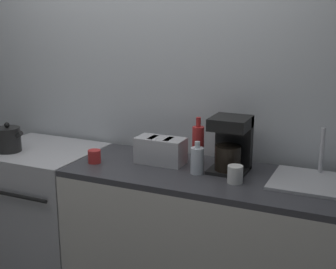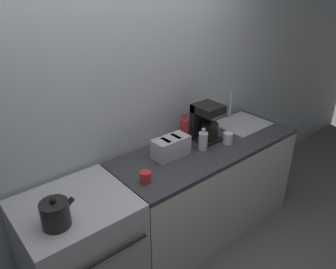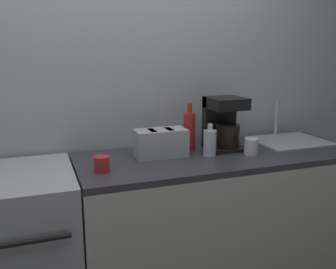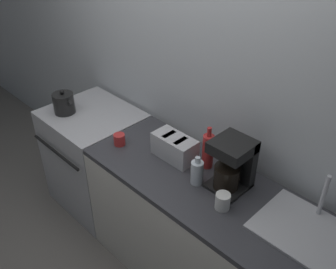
{
  "view_description": "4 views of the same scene",
  "coord_description": "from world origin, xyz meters",
  "views": [
    {
      "loc": [
        1.45,
        -2.12,
        1.83
      ],
      "look_at": [
        0.29,
        0.41,
        1.1
      ],
      "focal_mm": 50.0,
      "sensor_mm": 36.0,
      "label": 1
    },
    {
      "loc": [
        -1.25,
        -1.37,
        2.25
      ],
      "look_at": [
        0.24,
        0.42,
        1.1
      ],
      "focal_mm": 35.0,
      "sensor_mm": 36.0,
      "label": 2
    },
    {
      "loc": [
        -0.43,
        -1.63,
        1.53
      ],
      "look_at": [
        0.29,
        0.38,
        1.05
      ],
      "focal_mm": 40.0,
      "sensor_mm": 36.0,
      "label": 3
    },
    {
      "loc": [
        1.66,
        -1.06,
        2.44
      ],
      "look_at": [
        0.17,
        0.41,
        1.05
      ],
      "focal_mm": 40.0,
      "sensor_mm": 36.0,
      "label": 4
    }
  ],
  "objects": [
    {
      "name": "wall_back",
      "position": [
        0.0,
        0.72,
        1.3
      ],
      "size": [
        8.0,
        0.05,
        2.6
      ],
      "color": "silver",
      "rests_on": "ground_plane"
    },
    {
      "name": "toaster",
      "position": [
        0.25,
        0.39,
        1.0
      ],
      "size": [
        0.3,
        0.16,
        0.16
      ],
      "color": "#BCBCC1",
      "rests_on": "counter_block"
    },
    {
      "name": "cup_white",
      "position": [
        0.78,
        0.25,
        0.96
      ],
      "size": [
        0.09,
        0.09,
        0.1
      ],
      "color": "white",
      "rests_on": "counter_block"
    },
    {
      "name": "bottle_clear",
      "position": [
        0.53,
        0.31,
        1.0
      ],
      "size": [
        0.08,
        0.08,
        0.19
      ],
      "color": "silver",
      "rests_on": "counter_block"
    },
    {
      "name": "bottle_red",
      "position": [
        0.47,
        0.48,
        1.04
      ],
      "size": [
        0.07,
        0.07,
        0.3
      ],
      "color": "#B72828",
      "rests_on": "counter_block"
    },
    {
      "name": "cup_red",
      "position": [
        -0.13,
        0.23,
        0.96
      ],
      "size": [
        0.08,
        0.08,
        0.08
      ],
      "color": "red",
      "rests_on": "counter_block"
    },
    {
      "name": "counter_block",
      "position": [
        0.63,
        0.33,
        0.46
      ],
      "size": [
        1.76,
        0.66,
        0.91
      ],
      "color": "silver",
      "rests_on": "ground_plane"
    },
    {
      "name": "stove",
      "position": [
        -0.63,
        0.33,
        0.47
      ],
      "size": [
        0.74,
        0.7,
        0.91
      ],
      "color": "#B7B7BC",
      "rests_on": "ground_plane"
    },
    {
      "name": "sink_tray",
      "position": [
        1.19,
        0.42,
        0.93
      ],
      "size": [
        0.48,
        0.41,
        0.28
      ],
      "color": "#B7B7BC",
      "rests_on": "counter_block"
    },
    {
      "name": "coffee_maker",
      "position": [
        0.69,
        0.44,
        1.08
      ],
      "size": [
        0.22,
        0.23,
        0.33
      ],
      "color": "black",
      "rests_on": "counter_block"
    },
    {
      "name": "ground_plane",
      "position": [
        0.0,
        0.0,
        0.0
      ],
      "size": [
        12.0,
        12.0,
        0.0
      ],
      "primitive_type": "plane",
      "color": "slate"
    },
    {
      "name": "kettle",
      "position": [
        -0.79,
        0.2,
        1.0
      ],
      "size": [
        0.21,
        0.17,
        0.2
      ],
      "color": "black",
      "rests_on": "stove"
    }
  ]
}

